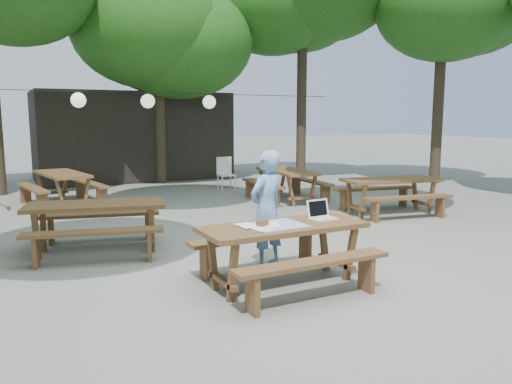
{
  "coord_description": "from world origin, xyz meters",
  "views": [
    {
      "loc": [
        -3.57,
        -6.05,
        2.03
      ],
      "look_at": [
        -0.57,
        -0.33,
        1.05
      ],
      "focal_mm": 35.0,
      "sensor_mm": 36.0,
      "label": 1
    }
  ],
  "objects_px": {
    "main_picnic_table": "(283,254)",
    "woman": "(267,209)",
    "plastic_chair": "(226,180)",
    "picnic_table_nw": "(97,227)"
  },
  "relations": [
    {
      "from": "main_picnic_table",
      "to": "woman",
      "type": "height_order",
      "value": "woman"
    },
    {
      "from": "plastic_chair",
      "to": "picnic_table_nw",
      "type": "bearing_deg",
      "value": -126.4
    },
    {
      "from": "main_picnic_table",
      "to": "picnic_table_nw",
      "type": "bearing_deg",
      "value": 123.54
    },
    {
      "from": "woman",
      "to": "plastic_chair",
      "type": "bearing_deg",
      "value": -129.86
    },
    {
      "from": "main_picnic_table",
      "to": "plastic_chair",
      "type": "xyz_separation_m",
      "value": [
        2.74,
        7.73,
        -0.13
      ]
    },
    {
      "from": "picnic_table_nw",
      "to": "woman",
      "type": "relative_size",
      "value": 1.4
    },
    {
      "from": "plastic_chair",
      "to": "woman",
      "type": "bearing_deg",
      "value": -105.54
    },
    {
      "from": "main_picnic_table",
      "to": "plastic_chair",
      "type": "relative_size",
      "value": 2.22
    },
    {
      "from": "woman",
      "to": "main_picnic_table",
      "type": "bearing_deg",
      "value": 55.8
    },
    {
      "from": "main_picnic_table",
      "to": "woman",
      "type": "xyz_separation_m",
      "value": [
        0.2,
        0.77,
        0.41
      ]
    }
  ]
}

